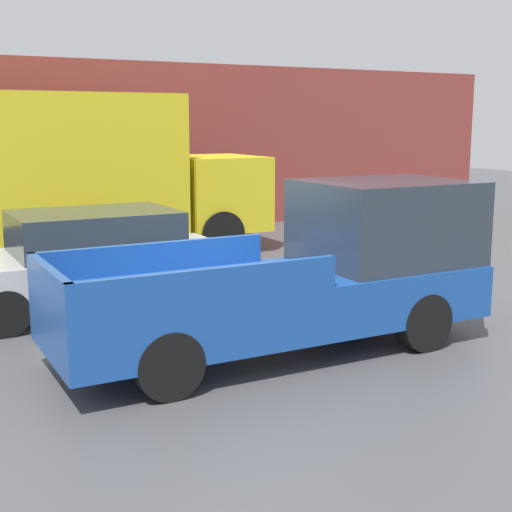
{
  "coord_description": "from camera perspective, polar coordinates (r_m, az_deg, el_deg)",
  "views": [
    {
      "loc": [
        -4.16,
        -8.4,
        2.95
      ],
      "look_at": [
        0.5,
        0.3,
        1.08
      ],
      "focal_mm": 50.0,
      "sensor_mm": 36.0,
      "label": 1
    }
  ],
  "objects": [
    {
      "name": "newspaper_box",
      "position": [
        19.12,
        -10.1,
        3.23
      ],
      "size": [
        0.45,
        0.4,
        1.03
      ],
      "color": "red",
      "rests_on": "ground"
    },
    {
      "name": "building_wall",
      "position": [
        18.84,
        -15.55,
        8.21
      ],
      "size": [
        28.0,
        0.15,
        4.51
      ],
      "color": "brown",
      "rests_on": "ground"
    },
    {
      "name": "ground_plane",
      "position": [
        9.83,
        -1.76,
        -6.74
      ],
      "size": [
        60.0,
        60.0,
        0.0
      ],
      "primitive_type": "plane",
      "color": "#4C4C4F"
    },
    {
      "name": "delivery_truck",
      "position": [
        15.49,
        -16.43,
        6.32
      ],
      "size": [
        8.74,
        2.44,
        3.52
      ],
      "color": "gold",
      "rests_on": "ground"
    },
    {
      "name": "car",
      "position": [
        11.52,
        -13.16,
        -0.35
      ],
      "size": [
        4.5,
        1.99,
        1.57
      ],
      "color": "#B7BABF",
      "rests_on": "ground"
    },
    {
      "name": "pickup_truck",
      "position": [
        9.36,
        4.43,
        -1.34
      ],
      "size": [
        5.71,
        1.95,
        2.16
      ],
      "color": "#194799",
      "rests_on": "ground"
    }
  ]
}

